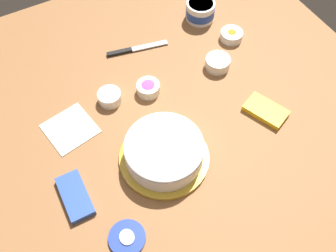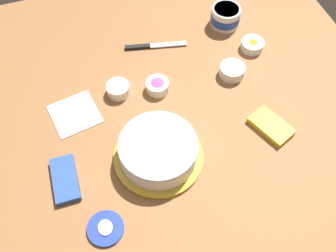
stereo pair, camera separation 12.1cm
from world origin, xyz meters
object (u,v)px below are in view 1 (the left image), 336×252
at_px(frosting_tub_lid, 127,238).
at_px(sprinkle_bowl_rainbow, 148,88).
at_px(frosting_tub, 200,11).
at_px(candy_box_lower, 75,196).
at_px(sprinkle_bowl_pink, 218,62).
at_px(candy_box_upper, 266,111).
at_px(spreading_knife, 132,50).
at_px(sprinkle_bowl_orange, 231,35).
at_px(sprinkle_bowl_blue, 110,97).
at_px(frosted_cake, 164,151).
at_px(paper_napkin, 70,128).

distance_m(frosting_tub_lid, sprinkle_bowl_rainbow, 0.52).
xyz_separation_m(frosting_tub, candy_box_lower, (0.48, -0.72, -0.03)).
relative_size(sprinkle_bowl_pink, candy_box_upper, 0.65).
distance_m(frosting_tub, candy_box_lower, 0.87).
height_order(frosting_tub, sprinkle_bowl_pink, frosting_tub).
distance_m(spreading_knife, sprinkle_bowl_rainbow, 0.21).
height_order(spreading_knife, sprinkle_bowl_orange, sprinkle_bowl_orange).
height_order(frosting_tub_lid, candy_box_upper, candy_box_upper).
relative_size(spreading_knife, sprinkle_bowl_rainbow, 2.88).
xyz_separation_m(frosting_tub, spreading_knife, (0.03, -0.32, -0.03)).
bearing_deg(spreading_knife, sprinkle_bowl_blue, -43.75).
xyz_separation_m(sprinkle_bowl_rainbow, candy_box_lower, (0.25, -0.37, -0.01)).
relative_size(frosted_cake, sprinkle_bowl_orange, 3.28).
xyz_separation_m(sprinkle_bowl_blue, candy_box_upper, (0.30, 0.44, -0.01)).
height_order(sprinkle_bowl_pink, sprinkle_bowl_rainbow, same).
xyz_separation_m(spreading_knife, candy_box_lower, (0.45, -0.41, 0.01)).
xyz_separation_m(frosted_cake, spreading_knife, (-0.47, 0.11, -0.04)).
bearing_deg(sprinkle_bowl_rainbow, sprinkle_bowl_orange, 100.95).
bearing_deg(sprinkle_bowl_rainbow, candy_box_lower, -56.07).
bearing_deg(sprinkle_bowl_blue, frosting_tub, 112.91).
height_order(frosting_tub_lid, sprinkle_bowl_orange, sprinkle_bowl_orange).
relative_size(frosted_cake, frosting_tub, 2.44).
height_order(frosting_tub, candy_box_lower, frosting_tub).
relative_size(frosting_tub, candy_box_lower, 0.76).
height_order(frosted_cake, sprinkle_bowl_orange, frosted_cake).
distance_m(sprinkle_bowl_blue, candy_box_lower, 0.36).
distance_m(sprinkle_bowl_pink, candy_box_lower, 0.68).
relative_size(candy_box_lower, candy_box_upper, 1.08).
xyz_separation_m(sprinkle_bowl_blue, candy_box_lower, (0.28, -0.24, -0.01)).
height_order(frosting_tub, spreading_knife, frosting_tub).
relative_size(sprinkle_bowl_blue, sprinkle_bowl_pink, 0.89).
height_order(sprinkle_bowl_orange, paper_napkin, sprinkle_bowl_orange).
bearing_deg(frosted_cake, spreading_knife, 166.16).
bearing_deg(candy_box_lower, frosting_tub, 125.14).
xyz_separation_m(frosted_cake, paper_napkin, (-0.25, -0.22, -0.04)).
relative_size(sprinkle_bowl_rainbow, candy_box_upper, 0.58).
relative_size(frosting_tub_lid, sprinkle_bowl_pink, 1.16).
bearing_deg(frosting_tub, candy_box_upper, -5.63).
xyz_separation_m(sprinkle_bowl_orange, candy_box_upper, (0.35, -0.10, -0.01)).
relative_size(candy_box_upper, paper_napkin, 0.93).
relative_size(sprinkle_bowl_pink, sprinkle_bowl_orange, 1.05).
relative_size(frosting_tub, spreading_knife, 0.49).
bearing_deg(candy_box_upper, paper_napkin, -135.96).
distance_m(candy_box_lower, candy_box_upper, 0.68).
bearing_deg(paper_napkin, sprinkle_bowl_blue, 104.60).
bearing_deg(sprinkle_bowl_pink, candy_box_lower, -70.35).
distance_m(sprinkle_bowl_orange, candy_box_lower, 0.84).
distance_m(frosted_cake, sprinkle_bowl_blue, 0.30).
bearing_deg(frosted_cake, candy_box_lower, -92.36).
bearing_deg(sprinkle_bowl_pink, frosting_tub_lid, -53.80).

